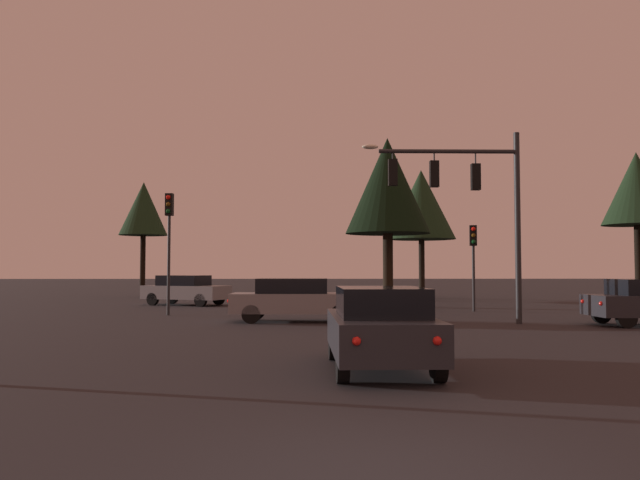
# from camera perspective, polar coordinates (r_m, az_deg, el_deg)

# --- Properties ---
(ground_plane) EXTENTS (168.00, 168.00, 0.00)m
(ground_plane) POSITION_cam_1_polar(r_m,az_deg,el_deg) (30.00, -0.08, -6.23)
(ground_plane) COLOR #262326
(ground_plane) RESTS_ON ground
(traffic_signal_mast_arm) EXTENTS (5.40, 0.37, 6.52)m
(traffic_signal_mast_arm) POSITION_cam_1_polar(r_m,az_deg,el_deg) (21.61, 13.57, 4.35)
(traffic_signal_mast_arm) COLOR #232326
(traffic_signal_mast_arm) RESTS_ON ground
(traffic_light_corner_left) EXTENTS (0.33, 0.37, 4.90)m
(traffic_light_corner_left) POSITION_cam_1_polar(r_m,az_deg,el_deg) (25.48, -13.81, 0.96)
(traffic_light_corner_left) COLOR #232326
(traffic_light_corner_left) RESTS_ON ground
(traffic_light_corner_right) EXTENTS (0.33, 0.37, 3.76)m
(traffic_light_corner_right) POSITION_cam_1_polar(r_m,az_deg,el_deg) (27.73, 14.02, -0.89)
(traffic_light_corner_right) COLOR #232326
(traffic_light_corner_right) RESTS_ON ground
(car_nearside_lane) EXTENTS (1.80, 4.01, 1.52)m
(car_nearside_lane) POSITION_cam_1_polar(r_m,az_deg,el_deg) (11.45, 5.61, -8.01)
(car_nearside_lane) COLOR #232328
(car_nearside_lane) RESTS_ON ground
(car_crossing_left) EXTENTS (4.66, 1.90, 1.52)m
(car_crossing_left) POSITION_cam_1_polar(r_m,az_deg,el_deg) (21.73, -2.30, -5.48)
(car_crossing_left) COLOR gray
(car_crossing_left) RESTS_ON ground
(car_far_lane) EXTENTS (4.71, 3.45, 1.52)m
(car_far_lane) POSITION_cam_1_polar(r_m,az_deg,el_deg) (32.25, -12.36, -4.50)
(car_far_lane) COLOR gray
(car_far_lane) RESTS_ON ground
(tree_behind_sign) EXTENTS (4.25, 4.25, 8.06)m
(tree_behind_sign) POSITION_cam_1_polar(r_m,az_deg,el_deg) (39.09, 9.36, 3.22)
(tree_behind_sign) COLOR black
(tree_behind_sign) RESTS_ON ground
(tree_left_far) EXTENTS (3.33, 3.33, 7.62)m
(tree_left_far) POSITION_cam_1_polar(r_m,az_deg,el_deg) (34.12, 27.28, 4.20)
(tree_left_far) COLOR black
(tree_left_far) RESTS_ON ground
(tree_center_horizon) EXTENTS (4.15, 4.15, 8.29)m
(tree_center_horizon) POSITION_cam_1_polar(r_m,az_deg,el_deg) (30.41, 6.28, 4.95)
(tree_center_horizon) COLOR black
(tree_center_horizon) RESTS_ON ground
(tree_right_cluster) EXTENTS (3.11, 3.11, 7.55)m
(tree_right_cluster) POSITION_cam_1_polar(r_m,az_deg,el_deg) (41.97, -16.03, 2.74)
(tree_right_cluster) COLOR black
(tree_right_cluster) RESTS_ON ground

